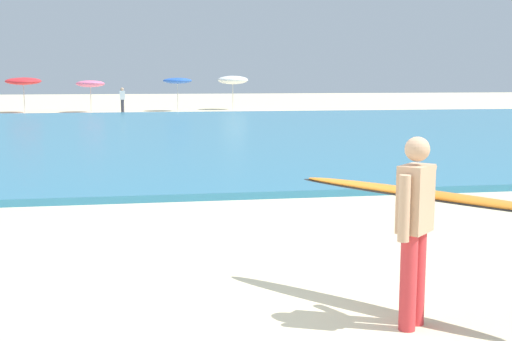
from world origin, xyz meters
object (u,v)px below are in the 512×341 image
at_px(beach_umbrella_3, 177,81).
at_px(beach_umbrella_4, 233,80).
at_px(surfer_with_board, 427,210).
at_px(beachgoer_near_row_left, 122,100).
at_px(beach_umbrella_2, 90,84).
at_px(beach_umbrella_1, 23,81).

distance_m(beach_umbrella_3, beach_umbrella_4, 4.06).
distance_m(surfer_with_board, beachgoer_near_row_left, 35.61).
xyz_separation_m(beach_umbrella_2, beachgoer_near_row_left, (2.01, -1.67, -0.94)).
relative_size(beach_umbrella_2, beachgoer_near_row_left, 1.30).
bearing_deg(beach_umbrella_4, beach_umbrella_3, -160.28).
relative_size(surfer_with_board, beachgoer_near_row_left, 1.52).
relative_size(beach_umbrella_1, beachgoer_near_row_left, 1.41).
bearing_deg(beach_umbrella_1, beach_umbrella_2, -2.10).
height_order(surfer_with_board, beach_umbrella_3, beach_umbrella_3).
height_order(beach_umbrella_1, beach_umbrella_4, beach_umbrella_4).
relative_size(surfer_with_board, beach_umbrella_2, 1.17).
bearing_deg(beach_umbrella_1, beach_umbrella_3, 1.74).
xyz_separation_m(beach_umbrella_1, beach_umbrella_2, (4.06, -0.15, -0.17)).
distance_m(beach_umbrella_3, beachgoer_near_row_left, 4.22).
bearing_deg(surfer_with_board, beach_umbrella_4, 84.93).
bearing_deg(beach_umbrella_2, beach_umbrella_1, 177.90).
xyz_separation_m(beach_umbrella_2, beach_umbrella_3, (5.48, 0.44, 0.18)).
relative_size(beach_umbrella_3, beachgoer_near_row_left, 1.37).
xyz_separation_m(surfer_with_board, beach_umbrella_1, (-9.92, 37.21, 0.92)).
height_order(beach_umbrella_1, beach_umbrella_3, beach_umbrella_1).
bearing_deg(beachgoer_near_row_left, beach_umbrella_1, 163.36).
distance_m(surfer_with_board, beach_umbrella_4, 39.04).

